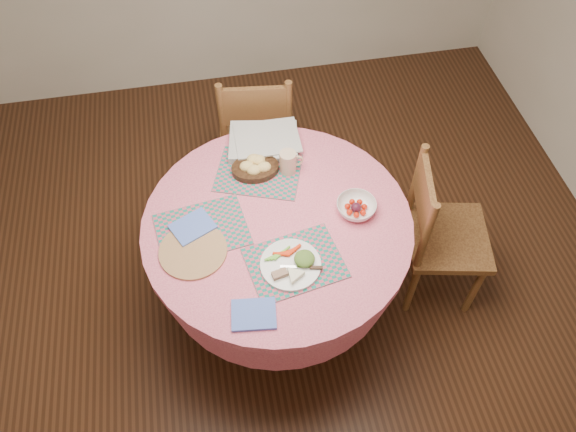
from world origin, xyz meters
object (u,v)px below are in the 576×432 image
Objects in this scene: fruit_bowl at (356,207)px; bread_bowl at (255,166)px; dinner_plate at (293,264)px; latte_mug at (288,162)px; chair_right at (439,232)px; chair_back at (257,130)px; wicker_trivet at (193,251)px; dining_table at (278,246)px.

bread_bowl is at bearing 141.74° from fruit_bowl.
dinner_plate is at bearing -82.78° from bread_bowl.
latte_mug is 0.40m from fruit_bowl.
dinner_plate is at bearing 117.53° from chair_right.
bread_bowl is 1.95× the size of latte_mug.
chair_right is 0.98× the size of chair_back.
bread_bowl is 0.53m from fruit_bowl.
chair_right is at bearing -21.35° from bread_bowl.
fruit_bowl is (-0.46, 0.01, 0.30)m from chair_right.
dinner_plate is at bearing 96.59° from chair_back.
wicker_trivet is at bearing -142.26° from latte_mug.
chair_right is at bearing -1.80° from fruit_bowl.
chair_back is at bearing 81.90° from bread_bowl.
dining_table is at bearing 100.08° from chair_right.
wicker_trivet is 0.76m from fruit_bowl.
chair_right is 0.55m from fruit_bowl.
latte_mug is at bearing 37.74° from wicker_trivet.
chair_back is at bearing 53.30° from chair_right.
chair_back is 0.99m from fruit_bowl.
bread_bowl is at bearing 170.14° from latte_mug.
bread_bowl is (-0.08, -0.55, 0.30)m from chair_back.
fruit_bowl is (0.34, -0.88, 0.29)m from chair_back.
chair_back is (-0.80, 0.90, 0.01)m from chair_right.
dinner_plate is 1.14× the size of bread_bowl.
bread_bowl is at bearing 50.57° from wicker_trivet.
dining_table is at bearing 178.76° from fruit_bowl.
chair_right is at bearing -23.69° from latte_mug.
chair_right is 1.20m from chair_back.
latte_mug is (0.50, 0.39, 0.06)m from wicker_trivet.
dinner_plate is at bearing -84.98° from dining_table.
dining_table is 0.40m from bread_bowl.
latte_mug reaches higher than wicker_trivet.
chair_right is 1.25m from wicker_trivet.
fruit_bowl is (0.37, -0.01, 0.22)m from dining_table.
latte_mug is at bearing 81.04° from dinner_plate.
chair_back is 3.13× the size of wicker_trivet.
wicker_trivet is 0.54m from bread_bowl.
chair_back reaches higher than bread_bowl.
fruit_bowl reaches higher than wicker_trivet.
wicker_trivet is (-1.22, -0.07, 0.28)m from chair_right.
fruit_bowl is at bearing -1.24° from dining_table.
latte_mug is (0.11, 0.29, 0.26)m from dining_table.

